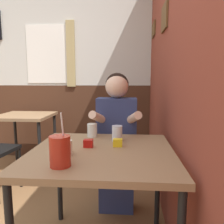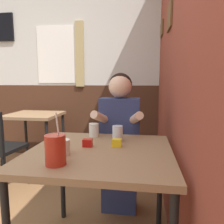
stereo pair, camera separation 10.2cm
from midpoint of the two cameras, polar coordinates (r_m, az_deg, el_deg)
name	(u,v)px [view 1 (the left image)]	position (r m, az deg, el deg)	size (l,w,h in m)	color
brick_wall_right	(168,60)	(2.05, 12.90, 13.08)	(0.08, 4.33, 2.70)	brown
back_wall	(64,68)	(3.37, -13.31, 11.17)	(5.51, 0.09, 2.70)	silver
main_table	(102,161)	(1.40, -4.74, -12.71)	(0.89, 0.84, 0.74)	#93704C
background_table	(25,123)	(3.04, -22.60, -2.57)	(0.66, 0.62, 0.74)	#93704C
person_seated	(117,140)	(1.94, -0.29, -7.40)	(0.42, 0.40, 1.23)	navy
cocktail_pitcher	(60,151)	(1.15, -15.94, -9.81)	(0.11, 0.11, 0.28)	#B22819
glass_near_pitcher	(117,133)	(1.56, -0.54, -5.63)	(0.07, 0.07, 0.11)	silver
glass_center	(92,130)	(1.69, -6.92, -4.77)	(0.08, 0.08, 0.10)	silver
glass_far_side	(65,148)	(1.32, -14.28, -9.06)	(0.08, 0.08, 0.09)	silver
condiment_ketchup	(88,143)	(1.44, -8.24, -8.13)	(0.06, 0.04, 0.05)	#B7140F
condiment_mustard	(118,143)	(1.44, -0.54, -8.04)	(0.06, 0.04, 0.05)	yellow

